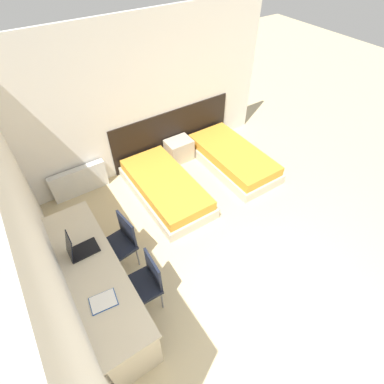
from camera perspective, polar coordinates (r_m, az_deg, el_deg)
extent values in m
plane|color=beige|center=(4.32, 16.20, -21.47)|extent=(20.00, 20.00, 0.00)
cube|color=white|center=(5.42, -10.34, 16.70)|extent=(5.18, 0.05, 2.70)
cube|color=white|center=(3.59, -27.66, -5.80)|extent=(0.05, 4.69, 2.70)
cube|color=black|center=(6.06, -3.70, 11.12)|extent=(2.56, 0.03, 0.98)
cube|color=beige|center=(5.35, -5.03, 0.15)|extent=(0.95, 1.91, 0.19)
cube|color=gold|center=(5.22, -5.15, 1.60)|extent=(0.87, 1.83, 0.18)
cube|color=beige|center=(6.01, 7.64, 5.78)|extent=(0.95, 1.91, 0.19)
cube|color=gold|center=(5.89, 7.81, 7.18)|extent=(0.87, 1.83, 0.18)
cube|color=beige|center=(6.06, -2.49, 8.04)|extent=(0.50, 0.38, 0.44)
cube|color=silver|center=(5.63, -20.65, 1.94)|extent=(0.97, 0.12, 0.53)
cube|color=beige|center=(3.82, -18.41, -13.79)|extent=(0.61, 2.23, 0.04)
cube|color=beige|center=(3.66, -10.24, -29.71)|extent=(0.55, 0.04, 0.69)
cube|color=beige|center=(4.80, -21.89, -6.30)|extent=(0.55, 0.04, 0.69)
cube|color=black|center=(4.29, -14.13, -10.07)|extent=(0.49, 0.49, 0.05)
cube|color=black|center=(4.15, -12.33, -6.80)|extent=(0.08, 0.39, 0.42)
cylinder|color=slate|center=(4.34, -14.46, -14.60)|extent=(0.02, 0.02, 0.40)
cylinder|color=slate|center=(4.55, -16.87, -11.38)|extent=(0.02, 0.02, 0.40)
cylinder|color=slate|center=(4.41, -10.27, -12.06)|extent=(0.02, 0.02, 0.40)
cylinder|color=slate|center=(4.61, -12.86, -9.04)|extent=(0.02, 0.02, 0.40)
cube|color=black|center=(3.91, -9.83, -17.42)|extent=(0.45, 0.45, 0.05)
cube|color=black|center=(3.73, -7.40, -14.42)|extent=(0.04, 0.39, 0.42)
cylinder|color=slate|center=(4.01, -10.81, -22.10)|extent=(0.02, 0.02, 0.40)
cylinder|color=slate|center=(4.18, -12.97, -17.92)|extent=(0.02, 0.02, 0.40)
cylinder|color=slate|center=(4.05, -5.73, -19.80)|extent=(0.02, 0.02, 0.40)
cylinder|color=slate|center=(4.21, -8.16, -15.81)|extent=(0.02, 0.02, 0.40)
cube|color=black|center=(3.98, -19.89, -10.36)|extent=(0.35, 0.24, 0.02)
cube|color=black|center=(3.84, -22.38, -9.61)|extent=(0.09, 0.24, 0.34)
cube|color=#1E4793|center=(3.56, -16.53, -19.35)|extent=(0.31, 0.25, 0.01)
cube|color=white|center=(3.55, -16.56, -19.29)|extent=(0.29, 0.23, 0.01)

